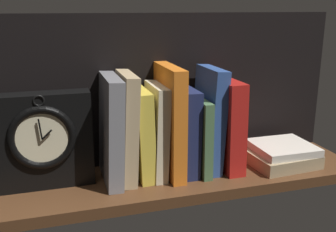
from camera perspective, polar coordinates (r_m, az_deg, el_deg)
ground_plane at (r=93.24cm, az=0.54°, el=-9.21°), size 91.68×22.11×2.50cm
back_panel at (r=96.62cm, az=-1.28°, el=3.89°), size 91.68×1.20×36.51cm
book_gray_chess at (r=87.27cm, az=-8.28°, el=-1.96°), size 4.30×15.78×23.72cm
book_tan_shortstories at (r=87.72cm, az=-6.08°, el=-1.63°), size 4.11×13.63×24.18cm
book_yellow_seinlanguage at (r=88.95cm, az=-3.86°, el=-2.58°), size 3.97×12.49×20.46cm
book_cream_twain at (r=89.59cm, az=-1.75°, el=-2.13°), size 3.63×12.94×21.30cm
book_orange_pandolfini at (r=89.85cm, az=0.26°, el=-0.71°), size 3.19×16.30×25.29cm
book_navy_bierce at (r=91.70cm, az=2.42°, el=-2.08°), size 3.92×13.38×20.16cm
book_green_romantic at (r=93.10cm, az=4.24°, el=-2.61°), size 2.23×15.37×17.70cm
book_blue_modern at (r=93.18cm, az=5.99°, el=-0.47°), size 4.46×12.92×24.54cm
book_red_requiem at (r=95.15cm, az=8.19°, el=-1.09°), size 4.59×15.80×21.67cm
framed_clock at (r=87.37cm, az=-17.74°, el=-3.39°), size 20.70×6.48×20.93cm
book_stack_side at (r=102.05cm, az=16.12°, el=-5.36°), size 16.43×14.65×4.98cm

